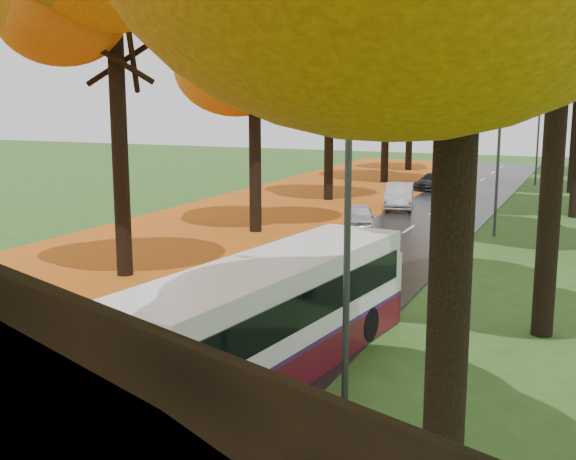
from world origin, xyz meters
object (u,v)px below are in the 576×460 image
Objects in this scene: bus at (273,313)px; car_white at (360,216)px; streetlamp_mid at (494,138)px; streetlamp_near at (336,196)px; streetlamp_far at (535,123)px; car_silver at (399,196)px; car_dark at (433,181)px.

bus is 19.72m from car_white.
bus is (-2.26, -20.08, -3.23)m from streetlamp_mid.
bus is (-2.26, 1.92, -3.23)m from streetlamp_near.
car_silver is (-6.21, -15.40, -3.93)m from streetlamp_far.
car_dark is at bearing 103.60° from bus.
car_white is at bearing -103.31° from car_silver.
bus reaches higher than car_white.
streetlamp_near reaches higher than car_white.
car_dark is (-6.30, 38.34, -4.09)m from streetlamp_near.
car_dark is at bearing 77.92° from car_silver.
streetlamp_near reaches higher than car_dark.
streetlamp_mid is at bearing -90.00° from streetlamp_far.
bus is at bearing 139.77° from streetlamp_near.
car_silver is at bearing 105.68° from bus.
streetlamp_near reaches higher than car_silver.
bus is at bearing -95.59° from car_white.
bus reaches higher than car_dark.
streetlamp_near is 1.76× the size of car_silver.
car_white is at bearing -77.74° from car_dark.
streetlamp_near is 39.07m from car_dark.
car_silver is (-6.21, 6.60, -3.93)m from streetlamp_mid.
bus is (-2.26, -42.08, -3.23)m from streetlamp_far.
car_dark is at bearing -138.06° from streetlamp_far.
car_silver is at bearing -77.20° from car_dark.
streetlamp_mid reaches higher than car_white.
car_white is 7.40m from car_silver.
streetlamp_mid is at bearing -59.39° from car_silver.
bus is at bearing -93.08° from streetlamp_far.
streetlamp_mid is 1.00× the size of streetlamp_far.
streetlamp_near is at bearing -68.41° from car_dark.
streetlamp_far is 42.27m from bus.
streetlamp_far is 2.22× the size of car_white.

